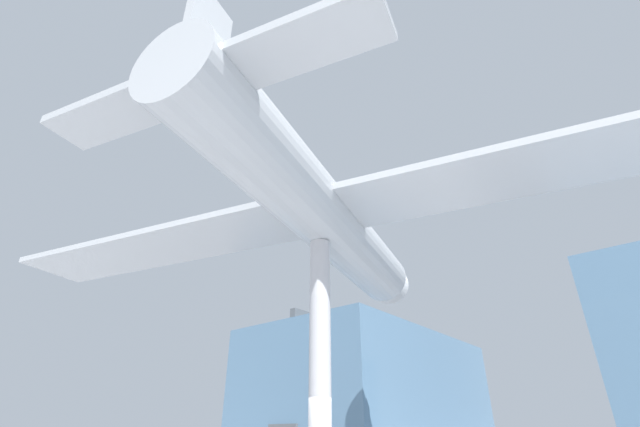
% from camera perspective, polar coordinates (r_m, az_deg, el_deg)
% --- Properties ---
extents(glass_pavilion_left, '(9.12, 14.86, 7.85)m').
position_cam_1_polar(glass_pavilion_left, '(28.11, 6.72, -23.68)').
color(glass_pavilion_left, slate).
rests_on(glass_pavilion_left, ground_plane).
extents(support_pylon_central, '(0.51, 0.51, 6.26)m').
position_cam_1_polar(support_pylon_central, '(10.41, 0.00, -19.90)').
color(support_pylon_central, '#B7B7BC').
rests_on(support_pylon_central, ground_plane).
extents(suspended_airplane, '(21.50, 13.37, 3.20)m').
position_cam_1_polar(suspended_airplane, '(11.75, 0.21, -0.16)').
color(suspended_airplane, '#B2B7BC').
rests_on(suspended_airplane, support_pylon_central).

